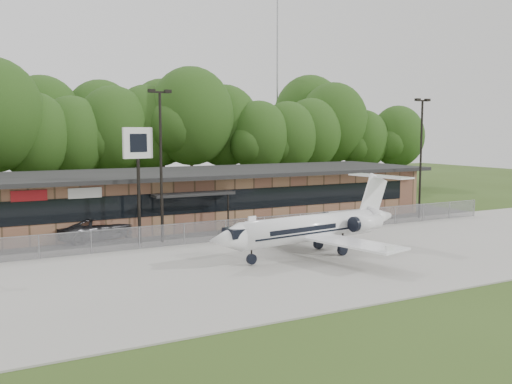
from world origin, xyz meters
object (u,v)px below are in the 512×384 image
business_jet (315,228)px  suv (98,228)px  terminal (191,196)px  pole_sign (138,155)px

business_jet → suv: (-10.42, 11.35, -0.87)m
suv → business_jet: bearing=-153.7°
terminal → business_jet: business_jet is taller
business_jet → suv: business_jet is taller
suv → pole_sign: bearing=-161.6°
terminal → pole_sign: (-6.45, -7.14, 3.76)m
pole_sign → suv: bearing=115.6°
business_jet → pole_sign: (-8.35, 8.36, 4.24)m
terminal → business_jet: size_ratio=2.90×
terminal → suv: terminal is taller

